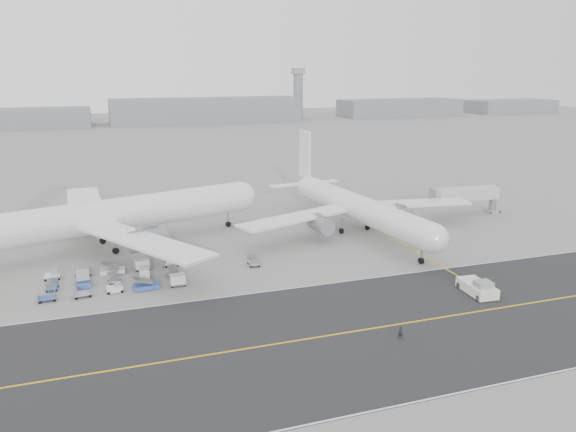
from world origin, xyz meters
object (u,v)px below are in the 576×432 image
object	(u,v)px
jet_bridge	(466,195)
ground_crew_a	(401,333)
airliner_a	(109,216)
airliner_b	(356,207)
pushback_tug	(478,288)
control_tower	(298,92)

from	to	relation	value
jet_bridge	ground_crew_a	distance (m)	64.68
airliner_a	airliner_b	size ratio (longest dim) A/B	1.15
airliner_a	pushback_tug	bearing A→B (deg)	-145.09
airliner_a	airliner_b	world-z (taller)	airliner_a
airliner_b	control_tower	bearing A→B (deg)	66.29
airliner_a	ground_crew_a	bearing A→B (deg)	-162.95
airliner_b	pushback_tug	size ratio (longest dim) A/B	6.04
pushback_tug	jet_bridge	world-z (taller)	jet_bridge
airliner_a	pushback_tug	world-z (taller)	airliner_a
airliner_b	ground_crew_a	size ratio (longest dim) A/B	30.98
pushback_tug	airliner_a	bearing A→B (deg)	145.50
control_tower	airliner_b	world-z (taller)	control_tower
control_tower	ground_crew_a	world-z (taller)	control_tower
pushback_tug	jet_bridge	bearing A→B (deg)	60.46
airliner_b	pushback_tug	world-z (taller)	airliner_b
airliner_a	ground_crew_a	xyz separation A→B (m)	(32.12, -47.94, -5.25)
airliner_a	airliner_b	xyz separation A→B (m)	(46.53, -4.74, -0.92)
ground_crew_a	airliner_b	bearing A→B (deg)	85.28
ground_crew_a	pushback_tug	bearing A→B (deg)	40.01
airliner_b	pushback_tug	distance (m)	34.92
airliner_b	jet_bridge	distance (m)	29.34
pushback_tug	jet_bridge	xyz separation A→B (m)	(25.80, 39.18, 3.40)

